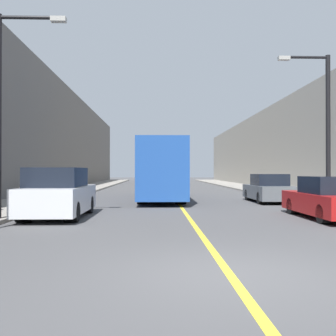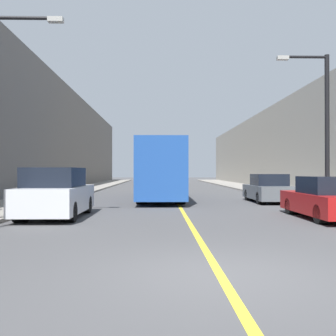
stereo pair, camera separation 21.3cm
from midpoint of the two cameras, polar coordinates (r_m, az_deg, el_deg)
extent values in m
plane|color=#474749|center=(6.64, 7.99, -15.05)|extent=(200.00, 200.00, 0.00)
cube|color=gray|center=(36.99, -12.31, -2.96)|extent=(3.53, 72.00, 0.13)
cube|color=gray|center=(37.45, 11.96, -2.93)|extent=(3.53, 72.00, 0.13)
cube|color=#66605B|center=(37.96, -17.91, 4.44)|extent=(4.00, 72.00, 9.82)
cube|color=gray|center=(38.55, 17.40, 2.89)|extent=(4.00, 72.00, 7.85)
cube|color=gold|center=(36.39, -0.10, -3.11)|extent=(0.16, 72.00, 0.01)
cube|color=#1E4793|center=(23.59, -1.32, -0.18)|extent=(2.50, 11.47, 3.05)
cube|color=black|center=(17.89, -1.16, 1.63)|extent=(2.13, 0.04, 1.37)
cylinder|color=black|center=(20.08, -4.02, -3.96)|extent=(0.55, 0.91, 0.91)
cylinder|color=black|center=(20.10, 1.56, -3.96)|extent=(0.55, 0.91, 0.91)
cylinder|color=black|center=(27.18, -3.45, -3.05)|extent=(0.55, 0.91, 0.91)
cylinder|color=black|center=(27.19, 0.67, -3.05)|extent=(0.55, 0.91, 0.91)
cube|color=silver|center=(14.86, -16.02, -4.36)|extent=(2.00, 4.58, 0.91)
cube|color=black|center=(14.61, -16.23, -1.29)|extent=(1.76, 2.52, 0.68)
cube|color=black|center=(12.68, -18.53, -4.31)|extent=(1.70, 0.04, 0.41)
cylinder|color=black|center=(13.75, -20.65, -6.01)|extent=(0.44, 0.68, 0.68)
cylinder|color=black|center=(13.33, -14.26, -6.20)|extent=(0.44, 0.68, 0.68)
cylinder|color=black|center=(16.46, -17.44, -5.10)|extent=(0.44, 0.68, 0.68)
cylinder|color=black|center=(16.11, -12.07, -5.21)|extent=(0.44, 0.68, 0.68)
cube|color=maroon|center=(15.03, 21.81, -4.77)|extent=(1.83, 4.56, 0.71)
cube|color=black|center=(14.78, 22.16, -2.30)|extent=(1.61, 2.05, 0.60)
cylinder|color=black|center=(13.47, 21.45, -6.25)|extent=(0.40, 0.62, 0.62)
cylinder|color=black|center=(16.10, 17.45, -5.31)|extent=(0.40, 0.62, 0.62)
cylinder|color=black|center=(16.62, 22.11, -5.14)|extent=(0.40, 0.62, 0.62)
cube|color=#51565B|center=(21.94, 14.07, -3.40)|extent=(1.83, 4.31, 0.72)
cube|color=black|center=(21.71, 14.23, -1.66)|extent=(1.61, 1.94, 0.62)
cube|color=black|center=(19.90, 15.76, -3.33)|extent=(1.56, 0.04, 0.33)
cylinder|color=black|center=(20.48, 13.18, -4.28)|extent=(0.40, 0.62, 0.62)
cylinder|color=black|center=(20.89, 16.97, -4.20)|extent=(0.40, 0.62, 0.62)
cylinder|color=black|center=(23.07, 11.45, -3.85)|extent=(0.40, 0.62, 0.62)
cylinder|color=black|center=(23.44, 14.86, -3.79)|extent=(0.40, 0.62, 0.62)
cylinder|color=black|center=(14.60, -19.98, 19.83)|extent=(1.95, 0.12, 0.12)
cube|color=#999993|center=(14.33, -16.04, 20.01)|extent=(0.50, 0.24, 0.16)
cylinder|color=black|center=(18.56, 21.91, 5.04)|extent=(0.20, 0.20, 6.63)
cylinder|color=black|center=(18.78, 19.07, 14.94)|extent=(1.95, 0.12, 0.12)
cube|color=#999993|center=(18.46, 16.14, 15.05)|extent=(0.50, 0.24, 0.16)
camera|label=1|loc=(0.11, -90.25, 0.00)|focal=42.00mm
camera|label=2|loc=(0.11, 89.75, 0.00)|focal=42.00mm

